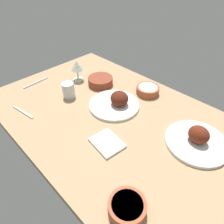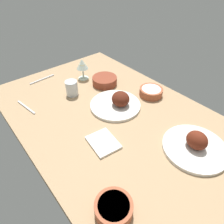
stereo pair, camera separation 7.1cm
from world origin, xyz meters
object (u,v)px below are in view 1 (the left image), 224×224
(bowl_sauce, at_px, (100,81))
(fork_loose, at_px, (23,112))
(plate_center_main, at_px, (116,102))
(bowl_cream, at_px, (148,90))
(water_tumbler, at_px, (68,90))
(plate_far_side, at_px, (197,140))
(bowl_soup, at_px, (127,207))
(spoon_loose, at_px, (36,83))
(wine_glass, at_px, (77,66))
(folded_napkin, at_px, (107,143))

(bowl_sauce, height_order, fork_loose, bowl_sauce)
(plate_center_main, bearing_deg, bowl_cream, 78.51)
(bowl_cream, relative_size, water_tumbler, 1.51)
(plate_far_side, xyz_separation_m, bowl_cream, (-0.41, 0.17, 0.00))
(plate_center_main, distance_m, plate_far_side, 0.46)
(bowl_soup, bearing_deg, water_tumbler, 159.39)
(plate_center_main, bearing_deg, fork_loose, -128.54)
(spoon_loose, bearing_deg, wine_glass, -39.96)
(plate_far_side, bearing_deg, bowl_soup, -92.84)
(plate_far_side, relative_size, wine_glass, 2.02)
(bowl_soup, distance_m, water_tumbler, 0.74)
(water_tumbler, height_order, fork_loose, water_tumbler)
(bowl_sauce, height_order, wine_glass, wine_glass)
(water_tumbler, bearing_deg, wine_glass, 126.74)
(bowl_sauce, xyz_separation_m, fork_loose, (-0.09, -0.49, -0.02))
(bowl_soup, distance_m, folded_napkin, 0.31)
(bowl_cream, bearing_deg, plate_center_main, -101.49)
(fork_loose, bearing_deg, bowl_sauce, -109.05)
(fork_loose, xyz_separation_m, spoon_loose, (-0.23, 0.20, 0.00))
(bowl_sauce, bearing_deg, bowl_soup, -36.27)
(bowl_soup, bearing_deg, wine_glass, 152.68)
(spoon_loose, bearing_deg, bowl_cream, -58.24)
(plate_far_side, relative_size, water_tumbler, 3.10)
(folded_napkin, bearing_deg, fork_loose, -160.72)
(folded_napkin, height_order, fork_loose, folded_napkin)
(plate_center_main, height_order, wine_glass, wine_glass)
(plate_far_side, distance_m, bowl_soup, 0.45)
(fork_loose, bearing_deg, plate_far_side, -158.33)
(bowl_cream, xyz_separation_m, folded_napkin, (0.12, -0.46, -0.02))
(plate_center_main, distance_m, bowl_sauce, 0.25)
(wine_glass, height_order, water_tumbler, wine_glass)
(plate_center_main, bearing_deg, wine_glass, 175.84)
(plate_far_side, bearing_deg, folded_napkin, -134.60)
(plate_far_side, bearing_deg, spoon_loose, -165.49)
(wine_glass, bearing_deg, bowl_sauce, 23.75)
(bowl_soup, height_order, bowl_sauce, bowl_sauce)
(plate_center_main, xyz_separation_m, bowl_cream, (0.05, 0.23, -0.00))
(bowl_soup, bearing_deg, folded_napkin, 148.51)
(bowl_sauce, distance_m, fork_loose, 0.50)
(plate_center_main, bearing_deg, bowl_soup, -42.35)
(plate_far_side, xyz_separation_m, bowl_soup, (-0.02, -0.45, 0.00))
(folded_napkin, relative_size, fork_loose, 0.84)
(bowl_cream, xyz_separation_m, fork_loose, (-0.36, -0.63, -0.02))
(plate_center_main, distance_m, folded_napkin, 0.28)
(water_tumbler, height_order, spoon_loose, water_tumbler)
(fork_loose, bearing_deg, wine_glass, -90.61)
(bowl_cream, height_order, spoon_loose, bowl_cream)
(wine_glass, relative_size, folded_napkin, 0.97)
(wine_glass, bearing_deg, water_tumbler, -53.26)
(bowl_cream, relative_size, wine_glass, 0.99)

